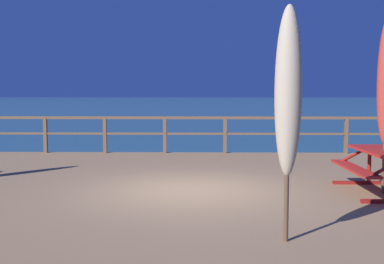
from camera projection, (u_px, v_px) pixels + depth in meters
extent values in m
plane|color=#2D5B6B|center=(191.00, 232.00, 8.64)|extent=(600.00, 600.00, 0.00)
cube|color=#846647|center=(191.00, 211.00, 8.61)|extent=(16.40, 10.99, 0.80)
cube|color=brown|center=(195.00, 118.00, 13.82)|extent=(16.10, 0.09, 0.08)
cube|color=brown|center=(195.00, 134.00, 13.85)|extent=(16.10, 0.07, 0.06)
cube|color=brown|center=(45.00, 135.00, 13.94)|extent=(0.10, 0.10, 1.05)
cube|color=brown|center=(105.00, 135.00, 13.91)|extent=(0.10, 0.10, 1.05)
cube|color=brown|center=(165.00, 135.00, 13.87)|extent=(0.10, 0.10, 1.05)
cube|color=brown|center=(225.00, 135.00, 13.84)|extent=(0.10, 0.10, 1.05)
cube|color=brown|center=(285.00, 136.00, 13.81)|extent=(0.10, 0.10, 1.05)
cube|color=brown|center=(346.00, 136.00, 13.78)|extent=(0.10, 0.10, 1.05)
cube|color=maroon|center=(354.00, 168.00, 8.29)|extent=(0.29, 1.95, 0.04)
cube|color=maroon|center=(369.00, 183.00, 9.10)|extent=(1.40, 0.08, 0.06)
cylinder|color=maroon|center=(369.00, 165.00, 9.08)|extent=(0.07, 0.07, 0.74)
cylinder|color=maroon|center=(384.00, 154.00, 9.05)|extent=(0.63, 0.06, 0.37)
cylinder|color=maroon|center=(355.00, 154.00, 9.06)|extent=(0.63, 0.06, 0.37)
cylinder|color=#4C3828|center=(288.00, 131.00, 5.49)|extent=(0.06, 0.06, 2.65)
ellipsoid|color=tan|center=(288.00, 91.00, 5.45)|extent=(0.32, 0.32, 2.01)
cylinder|color=#685B4C|center=(288.00, 104.00, 5.46)|extent=(0.21, 0.21, 0.05)
cone|color=#4C3828|center=(290.00, 11.00, 5.37)|extent=(0.10, 0.10, 0.14)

